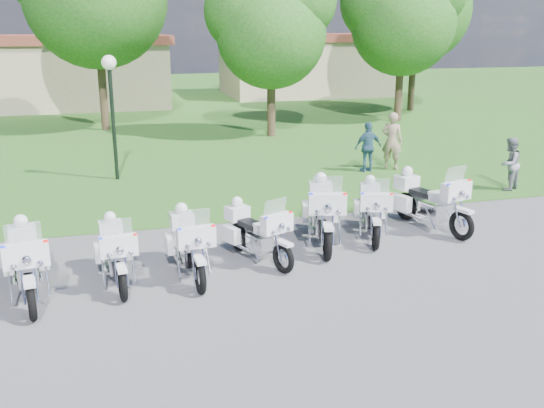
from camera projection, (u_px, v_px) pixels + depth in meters
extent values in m
plane|color=#5C5C61|center=(258.00, 269.00, 12.02)|extent=(100.00, 100.00, 0.00)
cube|color=#33631F|center=(151.00, 104.00, 36.99)|extent=(100.00, 48.00, 0.01)
torus|color=black|center=(32.00, 301.00, 9.84)|extent=(0.23, 0.68, 0.67)
torus|color=black|center=(26.00, 265.00, 11.34)|extent=(0.23, 0.68, 0.67)
cube|color=white|center=(29.00, 282.00, 9.73)|extent=(0.25, 0.46, 0.07)
cube|color=white|center=(26.00, 255.00, 9.84)|extent=(0.75, 0.35, 0.40)
cube|color=silver|center=(23.00, 233.00, 9.79)|extent=(0.57, 0.21, 0.38)
sphere|color=red|center=(46.00, 242.00, 9.86)|extent=(0.09, 0.09, 0.09)
sphere|color=#1426E5|center=(3.00, 248.00, 9.61)|extent=(0.09, 0.09, 0.09)
cube|color=silver|center=(28.00, 275.00, 10.57)|extent=(0.42, 0.61, 0.34)
cube|color=white|center=(26.00, 261.00, 10.26)|extent=(0.40, 0.56, 0.22)
cube|color=black|center=(25.00, 252.00, 10.74)|extent=(0.43, 0.67, 0.12)
cube|color=white|center=(43.00, 257.00, 11.27)|extent=(0.26, 0.54, 0.36)
cube|color=white|center=(8.00, 262.00, 11.04)|extent=(0.26, 0.54, 0.36)
cube|color=white|center=(22.00, 235.00, 11.19)|extent=(0.54, 0.47, 0.32)
sphere|color=white|center=(21.00, 221.00, 11.12)|extent=(0.26, 0.26, 0.26)
torus|color=black|center=(123.00, 285.00, 10.54)|extent=(0.17, 0.61, 0.61)
torus|color=black|center=(113.00, 255.00, 11.93)|extent=(0.17, 0.61, 0.61)
cube|color=white|center=(122.00, 268.00, 10.43)|extent=(0.20, 0.41, 0.06)
cube|color=white|center=(119.00, 246.00, 10.54)|extent=(0.67, 0.27, 0.36)
cube|color=silver|center=(117.00, 228.00, 10.50)|extent=(0.51, 0.15, 0.34)
sphere|color=red|center=(135.00, 235.00, 10.54)|extent=(0.08, 0.08, 0.08)
sphere|color=#1426E5|center=(101.00, 239.00, 10.35)|extent=(0.08, 0.08, 0.08)
cube|color=silver|center=(117.00, 263.00, 11.22)|extent=(0.35, 0.53, 0.31)
cube|color=white|center=(117.00, 251.00, 10.93)|extent=(0.33, 0.49, 0.20)
cube|color=black|center=(114.00, 243.00, 11.38)|extent=(0.36, 0.59, 0.11)
cube|color=white|center=(127.00, 248.00, 11.85)|extent=(0.20, 0.48, 0.33)
cube|color=white|center=(99.00, 251.00, 11.67)|extent=(0.20, 0.48, 0.33)
cube|color=white|center=(111.00, 229.00, 11.80)|extent=(0.46, 0.40, 0.29)
sphere|color=white|center=(110.00, 217.00, 11.73)|extent=(0.24, 0.24, 0.24)
torus|color=black|center=(200.00, 277.00, 10.84)|extent=(0.16, 0.64, 0.64)
torus|color=black|center=(183.00, 247.00, 12.30)|extent=(0.16, 0.64, 0.64)
cube|color=white|center=(200.00, 260.00, 10.72)|extent=(0.20, 0.43, 0.07)
cube|color=white|center=(196.00, 237.00, 10.84)|extent=(0.70, 0.27, 0.38)
cube|color=silver|center=(195.00, 218.00, 10.80)|extent=(0.54, 0.15, 0.36)
sphere|color=red|center=(213.00, 227.00, 10.83)|extent=(0.09, 0.09, 0.09)
sphere|color=#1426E5|center=(179.00, 230.00, 10.64)|extent=(0.09, 0.09, 0.09)
cube|color=silver|center=(191.00, 255.00, 11.55)|extent=(0.35, 0.55, 0.32)
cube|color=white|center=(192.00, 243.00, 11.25)|extent=(0.33, 0.51, 0.21)
cube|color=black|center=(187.00, 235.00, 11.72)|extent=(0.36, 0.61, 0.11)
cube|color=white|center=(198.00, 240.00, 12.22)|extent=(0.20, 0.50, 0.34)
cube|color=white|center=(170.00, 243.00, 12.04)|extent=(0.20, 0.50, 0.34)
cube|color=white|center=(182.00, 220.00, 12.17)|extent=(0.48, 0.41, 0.30)
sphere|color=white|center=(181.00, 209.00, 12.10)|extent=(0.25, 0.25, 0.25)
torus|color=black|center=(283.00, 258.00, 11.74)|extent=(0.34, 0.61, 0.61)
torus|color=black|center=(238.00, 237.00, 12.92)|extent=(0.34, 0.61, 0.61)
cube|color=white|center=(284.00, 243.00, 11.64)|extent=(0.30, 0.43, 0.06)
cube|color=white|center=(277.00, 223.00, 11.72)|extent=(0.69, 0.45, 0.36)
cube|color=silver|center=(275.00, 207.00, 11.67)|extent=(0.51, 0.29, 0.34)
sphere|color=red|center=(290.00, 213.00, 11.79)|extent=(0.08, 0.08, 0.08)
sphere|color=#1426E5|center=(266.00, 218.00, 11.45)|extent=(0.08, 0.08, 0.08)
cube|color=silver|center=(259.00, 242.00, 12.31)|extent=(0.48, 0.59, 0.31)
cube|color=white|center=(266.00, 230.00, 12.06)|extent=(0.45, 0.55, 0.20)
cube|color=black|center=(251.00, 224.00, 12.44)|extent=(0.50, 0.64, 0.11)
cube|color=white|center=(252.00, 229.00, 12.93)|extent=(0.33, 0.50, 0.33)
cube|color=white|center=(231.00, 234.00, 12.61)|extent=(0.33, 0.50, 0.33)
cube|color=white|center=(237.00, 213.00, 12.79)|extent=(0.54, 0.50, 0.29)
sphere|color=white|center=(237.00, 202.00, 12.72)|extent=(0.24, 0.24, 0.24)
torus|color=black|center=(327.00, 244.00, 12.37)|extent=(0.32, 0.73, 0.72)
torus|color=black|center=(320.00, 216.00, 14.13)|extent=(0.32, 0.73, 0.72)
cube|color=white|center=(328.00, 226.00, 12.24)|extent=(0.31, 0.51, 0.08)
cube|color=white|center=(327.00, 204.00, 12.39)|extent=(0.82, 0.45, 0.43)
cube|color=silver|center=(327.00, 185.00, 12.34)|extent=(0.62, 0.28, 0.41)
sphere|color=red|center=(345.00, 195.00, 12.27)|extent=(0.10, 0.10, 0.10)
sphere|color=#1426E5|center=(311.00, 195.00, 12.26)|extent=(0.10, 0.10, 0.10)
cube|color=silver|center=(323.00, 223.00, 13.23)|extent=(0.51, 0.68, 0.37)
cube|color=white|center=(325.00, 210.00, 12.88)|extent=(0.48, 0.63, 0.24)
cube|color=black|center=(323.00, 203.00, 13.44)|extent=(0.53, 0.74, 0.13)
cube|color=white|center=(335.00, 211.00, 13.93)|extent=(0.33, 0.59, 0.39)
cube|color=white|center=(307.00, 211.00, 13.92)|extent=(0.33, 0.59, 0.39)
cube|color=white|center=(320.00, 190.00, 13.98)|extent=(0.61, 0.55, 0.35)
sphere|color=white|center=(321.00, 178.00, 13.90)|extent=(0.28, 0.28, 0.28)
torus|color=black|center=(376.00, 236.00, 12.95)|extent=(0.33, 0.65, 0.64)
torus|color=black|center=(369.00, 213.00, 14.51)|extent=(0.33, 0.65, 0.64)
cube|color=white|center=(377.00, 221.00, 12.84)|extent=(0.30, 0.45, 0.07)
cube|color=white|center=(376.00, 202.00, 12.97)|extent=(0.73, 0.44, 0.38)
cube|color=silver|center=(377.00, 186.00, 12.93)|extent=(0.54, 0.28, 0.36)
sphere|color=red|center=(392.00, 195.00, 12.84)|extent=(0.09, 0.09, 0.09)
sphere|color=#1426E5|center=(362.00, 194.00, 12.88)|extent=(0.09, 0.09, 0.09)
cube|color=silver|center=(372.00, 219.00, 13.71)|extent=(0.48, 0.61, 0.33)
cube|color=white|center=(374.00, 208.00, 13.40)|extent=(0.45, 0.57, 0.21)
cube|color=black|center=(372.00, 202.00, 13.90)|extent=(0.50, 0.67, 0.11)
cube|color=white|center=(382.00, 209.00, 14.31)|extent=(0.32, 0.53, 0.34)
cube|color=white|center=(357.00, 208.00, 14.34)|extent=(0.32, 0.53, 0.34)
cube|color=white|center=(370.00, 190.00, 14.37)|extent=(0.56, 0.51, 0.31)
sphere|color=white|center=(370.00, 180.00, 14.30)|extent=(0.25, 0.25, 0.25)
torus|color=black|center=(461.00, 225.00, 13.54)|extent=(0.32, 0.70, 0.69)
torus|color=black|center=(406.00, 206.00, 14.97)|extent=(0.32, 0.70, 0.69)
cube|color=white|center=(464.00, 210.00, 13.42)|extent=(0.31, 0.49, 0.07)
cube|color=white|center=(456.00, 191.00, 13.52)|extent=(0.79, 0.45, 0.41)
cube|color=silver|center=(455.00, 175.00, 13.47)|extent=(0.59, 0.28, 0.39)
sphere|color=red|center=(469.00, 181.00, 13.58)|extent=(0.09, 0.09, 0.09)
sphere|color=#1426E5|center=(448.00, 185.00, 13.25)|extent=(0.09, 0.09, 0.09)
cube|color=silver|center=(432.00, 210.00, 14.24)|extent=(0.50, 0.66, 0.35)
cube|color=white|center=(441.00, 198.00, 13.93)|extent=(0.47, 0.61, 0.23)
cube|color=black|center=(423.00, 193.00, 14.39)|extent=(0.52, 0.71, 0.12)
cube|color=white|center=(420.00, 199.00, 14.95)|extent=(0.33, 0.57, 0.37)
cube|color=white|center=(401.00, 203.00, 14.64)|extent=(0.33, 0.57, 0.37)
cube|color=white|center=(407.00, 182.00, 14.82)|extent=(0.59, 0.54, 0.33)
sphere|color=white|center=(407.00, 171.00, 14.75)|extent=(0.27, 0.27, 0.27)
cylinder|color=black|center=(113.00, 125.00, 18.52)|extent=(0.12, 0.12, 3.43)
sphere|color=white|center=(109.00, 62.00, 18.00)|extent=(0.44, 0.44, 0.44)
cylinder|color=#38281C|center=(102.00, 83.00, 27.39)|extent=(0.36, 0.36, 4.29)
cylinder|color=#38281C|center=(271.00, 100.00, 25.98)|extent=(0.36, 0.36, 3.17)
sphere|color=#195116|center=(271.00, 33.00, 25.21)|extent=(4.61, 4.61, 4.61)
sphere|color=#195116|center=(245.00, 12.00, 25.04)|extent=(3.46, 3.46, 3.46)
sphere|color=#195116|center=(298.00, 1.00, 24.85)|extent=(3.17, 3.17, 3.17)
cylinder|color=#38281C|center=(399.00, 86.00, 30.16)|extent=(0.36, 0.36, 3.49)
sphere|color=#195116|center=(403.00, 23.00, 29.31)|extent=(5.07, 5.07, 5.07)
sphere|color=#195116|center=(379.00, 2.00, 29.12)|extent=(3.81, 3.81, 3.81)
cylinder|color=#38281C|center=(412.00, 74.00, 33.88)|extent=(0.36, 0.36, 4.03)
sphere|color=#195116|center=(417.00, 9.00, 32.89)|extent=(5.87, 5.87, 5.87)
cube|color=tan|center=(45.00, 75.00, 35.88)|extent=(14.00, 8.00, 3.60)
cube|color=brown|center=(41.00, 40.00, 35.30)|extent=(14.56, 8.32, 0.50)
cube|color=tan|center=(306.00, 68.00, 42.05)|extent=(11.00, 7.00, 3.60)
cube|color=brown|center=(307.00, 37.00, 41.47)|extent=(11.44, 7.28, 0.50)
imported|color=tan|center=(392.00, 141.00, 20.09)|extent=(0.83, 0.79, 1.90)
imported|color=gray|center=(509.00, 164.00, 17.56)|extent=(0.94, 0.88, 1.55)
imported|color=#315A75|center=(368.00, 147.00, 19.78)|extent=(1.00, 0.50, 1.63)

